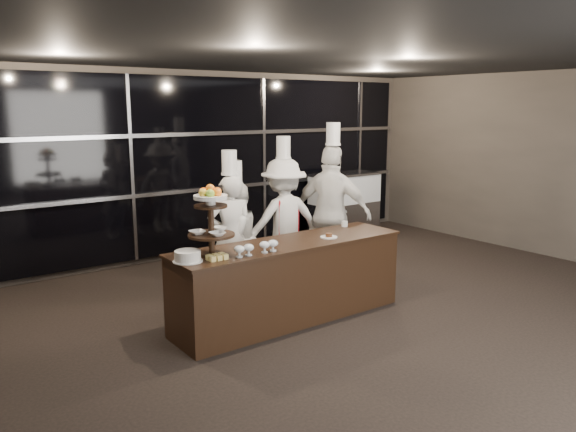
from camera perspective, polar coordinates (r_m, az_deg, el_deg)
room at (r=5.47m, az=16.40°, el=0.83°), size 10.00×10.00×10.00m
window_wall at (r=9.28m, az=-8.73°, el=5.21°), size 8.60×0.10×2.80m
buffet_counter at (r=6.49m, az=0.17°, el=-6.56°), size 2.84×0.74×0.92m
display_stand at (r=5.74m, az=-7.84°, el=0.02°), size 0.48×0.48×0.74m
compotes at (r=5.84m, az=-3.22°, el=-3.11°), size 0.53×0.11×0.12m
layer_cake at (r=5.65m, az=-10.16°, el=-4.05°), size 0.30×0.30×0.11m
pastry_squares at (r=5.68m, az=-7.22°, el=-4.16°), size 0.20×0.13×0.05m
small_plate at (r=6.59m, az=4.16°, el=-2.07°), size 0.20×0.20×0.05m
chef_cup at (r=7.21m, az=5.77°, el=-0.79°), size 0.08×0.08×0.07m
display_case at (r=10.35m, az=5.76°, el=1.31°), size 1.31×0.57×1.24m
chef_a at (r=7.17m, az=-5.84°, el=-1.87°), size 0.67×0.54×1.90m
chef_b at (r=7.37m, az=-5.32°, el=-2.19°), size 0.84×0.73×1.75m
chef_c at (r=7.76m, az=-0.46°, el=-0.46°), size 1.22×0.83×2.04m
chef_d at (r=7.83m, az=4.49°, el=0.31°), size 0.96×1.21×2.22m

